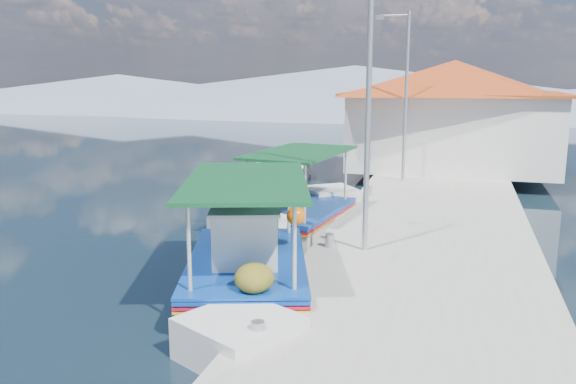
# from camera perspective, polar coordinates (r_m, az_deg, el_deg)

# --- Properties ---
(ground) EXTENTS (160.00, 160.00, 0.00)m
(ground) POSITION_cam_1_polar(r_m,az_deg,el_deg) (13.27, -14.39, -8.28)
(ground) COLOR black
(ground) RESTS_ON ground
(quay) EXTENTS (5.00, 44.00, 0.50)m
(quay) POSITION_cam_1_polar(r_m,az_deg,el_deg) (17.22, 13.69, -2.83)
(quay) COLOR #ABA8A0
(quay) RESTS_ON ground
(bollards) EXTENTS (0.20, 17.20, 0.30)m
(bollards) POSITION_cam_1_polar(r_m,az_deg,el_deg) (16.61, 6.38, -1.68)
(bollards) COLOR #A5A8AD
(bollards) RESTS_ON quay
(main_caique) EXTENTS (3.83, 7.54, 2.60)m
(main_caique) POSITION_cam_1_polar(r_m,az_deg,el_deg) (12.12, -3.70, -7.32)
(main_caique) COLOR silver
(main_caique) RESTS_ON ground
(caique_green_canopy) EXTENTS (2.65, 6.75, 2.55)m
(caique_green_canopy) POSITION_cam_1_polar(r_m,az_deg,el_deg) (16.52, 1.18, -2.64)
(caique_green_canopy) COLOR silver
(caique_green_canopy) RESTS_ON ground
(caique_blue_hull) EXTENTS (2.65, 6.81, 1.22)m
(caique_blue_hull) POSITION_cam_1_polar(r_m,az_deg,el_deg) (23.80, -0.70, 1.58)
(caique_blue_hull) COLOR silver
(caique_blue_hull) RESTS_ON ground
(harbor_building) EXTENTS (10.49, 10.49, 4.40)m
(harbor_building) POSITION_cam_1_polar(r_m,az_deg,el_deg) (25.76, 15.56, 7.39)
(harbor_building) COLOR silver
(harbor_building) RESTS_ON quay
(lamp_post_near) EXTENTS (1.21, 0.14, 6.00)m
(lamp_post_near) POSITION_cam_1_polar(r_m,az_deg,el_deg) (12.88, 7.33, 8.92)
(lamp_post_near) COLOR #A5A8AD
(lamp_post_near) RESTS_ON quay
(lamp_post_far) EXTENTS (1.21, 0.14, 6.00)m
(lamp_post_far) POSITION_cam_1_polar(r_m,az_deg,el_deg) (21.81, 11.05, 9.78)
(lamp_post_far) COLOR #A5A8AD
(lamp_post_far) RESTS_ON quay
(mountain_ridge) EXTENTS (171.40, 96.00, 5.50)m
(mountain_ridge) POSITION_cam_1_polar(r_m,az_deg,el_deg) (66.75, 16.34, 8.92)
(mountain_ridge) COLOR gray
(mountain_ridge) RESTS_ON ground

